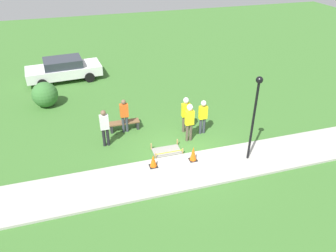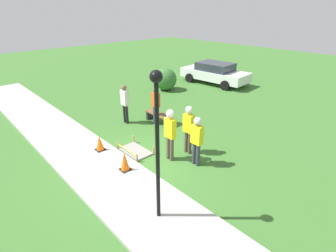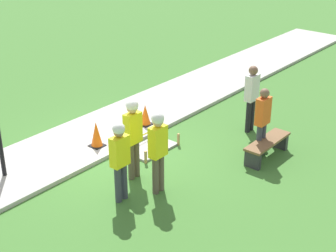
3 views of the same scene
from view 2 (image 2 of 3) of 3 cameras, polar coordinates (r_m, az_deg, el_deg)
The scene contains 14 objects.
ground_plane at distance 9.41m, azimuth -7.09°, elevation -8.09°, with size 60.00×60.00×0.00m, color #3D702D.
sidewalk at distance 8.90m, azimuth -13.12°, elevation -10.35°, with size 28.00×2.28×0.10m.
wet_concrete_patch at distance 10.09m, azimuth -7.13°, elevation -5.40°, with size 1.30×0.81×0.32m.
traffic_cone_near_patch at distance 10.16m, azimuth -14.63°, elevation -3.62°, with size 0.34×0.34×0.58m.
traffic_cone_far_patch at distance 8.78m, azimuth -9.40°, elevation -7.57°, with size 0.34×0.34×0.66m.
park_bench at distance 12.38m, azimuth -2.07°, elevation 2.11°, with size 1.51×0.44×0.47m.
worker_supervisor at distance 9.50m, azimuth 4.50°, elevation 0.13°, with size 0.40×0.27×1.87m.
worker_assistant at distance 9.03m, azimuth 0.47°, elevation -0.90°, with size 0.40×0.28×1.92m.
worker_trainee at distance 8.83m, azimuth 6.30°, elevation -2.42°, with size 0.40×0.26×1.78m.
bystander_in_orange_shirt at distance 12.01m, azimuth -2.71°, elevation 4.85°, with size 0.40×0.23×1.76m.
bystander_in_gray_shirt at distance 12.27m, azimuth -9.37°, elevation 5.25°, with size 0.40×0.24×1.84m.
lamppost_near at distance 5.79m, azimuth -2.40°, elevation -0.53°, with size 0.28×0.28×3.79m.
parked_car_white at distance 19.30m, azimuth 10.16°, elevation 11.37°, with size 4.93×2.51×1.47m.
shrub_rounded_near at distance 17.38m, azimuth -0.49°, elevation 10.14°, with size 1.43×1.43×1.43m.
Camera 2 is at (6.56, -4.47, 5.05)m, focal length 28.00 mm.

